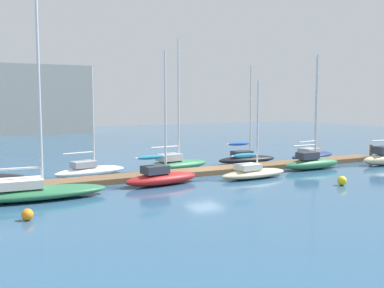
# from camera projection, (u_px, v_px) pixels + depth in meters

# --- Properties ---
(ground_plane) EXTENTS (120.00, 120.00, 0.00)m
(ground_plane) POSITION_uv_depth(u_px,v_px,m) (205.00, 174.00, 32.33)
(ground_plane) COLOR #2D567A
(dock_pier) EXTENTS (33.65, 1.99, 0.36)m
(dock_pier) POSITION_uv_depth(u_px,v_px,m) (205.00, 171.00, 32.32)
(dock_pier) COLOR brown
(dock_pier) RESTS_ON ground_plane
(dock_piling_far_end) EXTENTS (0.28, 0.28, 1.43)m
(dock_piling_far_end) POSITION_uv_depth(u_px,v_px,m) (371.00, 153.00, 39.16)
(dock_piling_far_end) COLOR brown
(dock_piling_far_end) RESTS_ON ground_plane
(sailboat_1) EXTENTS (7.82, 2.67, 10.94)m
(sailboat_1) POSITION_uv_depth(u_px,v_px,m) (33.00, 190.00, 23.85)
(sailboat_1) COLOR #2D7047
(sailboat_1) RESTS_ON ground_plane
(sailboat_2) EXTENTS (5.57, 2.57, 7.68)m
(sailboat_2) POSITION_uv_depth(u_px,v_px,m) (90.00, 169.00, 31.26)
(sailboat_2) COLOR white
(sailboat_2) RESTS_ON ground_plane
(sailboat_3) EXTENTS (5.33, 2.27, 8.40)m
(sailboat_3) POSITION_uv_depth(u_px,v_px,m) (161.00, 176.00, 28.03)
(sailboat_3) COLOR #B21E1E
(sailboat_3) RESTS_ON ground_plane
(sailboat_4) EXTENTS (5.91, 2.55, 9.92)m
(sailboat_4) POSITION_uv_depth(u_px,v_px,m) (175.00, 163.00, 33.88)
(sailboat_4) COLOR #2D7047
(sailboat_4) RESTS_ON ground_plane
(sailboat_5) EXTENTS (5.42, 2.04, 6.66)m
(sailboat_5) POSITION_uv_depth(u_px,v_px,m) (253.00, 171.00, 30.45)
(sailboat_5) COLOR beige
(sailboat_5) RESTS_ON ground_plane
(sailboat_6) EXTENTS (5.49, 1.92, 8.22)m
(sailboat_6) POSITION_uv_depth(u_px,v_px,m) (246.00, 157.00, 37.46)
(sailboat_6) COLOR black
(sailboat_6) RESTS_ON ground_plane
(sailboat_7) EXTENTS (5.37, 1.49, 8.80)m
(sailboat_7) POSITION_uv_depth(u_px,v_px,m) (312.00, 162.00, 34.30)
(sailboat_7) COLOR #2D7047
(sailboat_7) RESTS_ON ground_plane
(sailboat_8) EXTENTS (6.01, 3.08, 9.15)m
(sailboat_8) POSITION_uv_depth(u_px,v_px,m) (312.00, 154.00, 40.14)
(sailboat_8) COLOR navy
(sailboat_8) RESTS_ON ground_plane
(mooring_buoy_yellow) EXTENTS (0.60, 0.60, 0.60)m
(mooring_buoy_yellow) POSITION_uv_depth(u_px,v_px,m) (342.00, 181.00, 27.88)
(mooring_buoy_yellow) COLOR yellow
(mooring_buoy_yellow) RESTS_ON ground_plane
(mooring_buoy_orange) EXTENTS (0.53, 0.53, 0.53)m
(mooring_buoy_orange) POSITION_uv_depth(u_px,v_px,m) (27.00, 215.00, 19.80)
(mooring_buoy_orange) COLOR orange
(mooring_buoy_orange) RESTS_ON ground_plane
(harbor_building_distant) EXTENTS (15.38, 11.73, 10.76)m
(harbor_building_distant) POSITION_uv_depth(u_px,v_px,m) (38.00, 100.00, 72.85)
(harbor_building_distant) COLOR #ADA89E
(harbor_building_distant) RESTS_ON ground_plane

